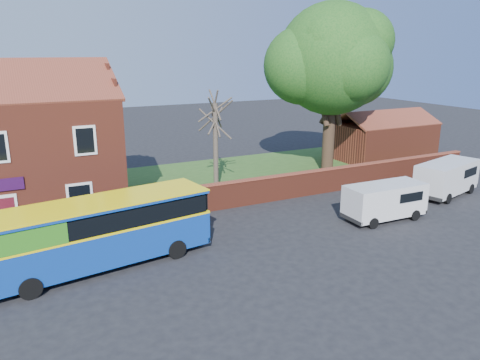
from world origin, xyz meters
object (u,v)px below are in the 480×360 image
van_near (385,200)px  van_far (447,177)px  bus (91,232)px  large_tree (332,63)px

van_near → van_far: bearing=15.1°
van_near → van_far: (6.68, 1.61, 0.10)m
bus → van_near: size_ratio=2.15×
van_near → van_far: van_far is taller
van_far → large_tree: size_ratio=0.43×
van_far → large_tree: bearing=94.5°
van_near → large_tree: 12.87m
van_far → large_tree: (-2.97, 8.54, 6.88)m
van_far → bus: bearing=167.0°
bus → van_far: bus is taller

